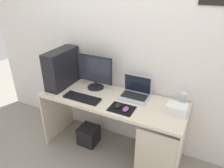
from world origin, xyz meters
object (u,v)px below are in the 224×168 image
at_px(keyboard, 82,98).
at_px(mouse_right, 126,109).
at_px(projector, 177,109).
at_px(mouse_left, 118,106).
at_px(pc_tower, 62,68).
at_px(laptop, 135,92).
at_px(monitor, 95,72).
at_px(speaker, 182,100).
at_px(subwoofer, 89,135).

height_order(keyboard, mouse_right, mouse_right).
bearing_deg(keyboard, projector, 10.12).
distance_m(keyboard, mouse_left, 0.43).
xyz_separation_m(pc_tower, keyboard, (0.40, -0.19, -0.21)).
xyz_separation_m(laptop, keyboard, (-0.50, -0.32, -0.04)).
relative_size(projector, mouse_left, 2.08).
xyz_separation_m(projector, mouse_left, (-0.56, -0.16, -0.02)).
xyz_separation_m(laptop, projector, (0.49, -0.14, -0.00)).
bearing_deg(keyboard, mouse_right, -0.55).
relative_size(pc_tower, mouse_left, 5.04).
distance_m(keyboard, mouse_right, 0.53).
relative_size(pc_tower, projector, 2.42).
xyz_separation_m(laptop, mouse_right, (0.02, -0.32, -0.03)).
bearing_deg(monitor, speaker, 2.73).
distance_m(mouse_right, subwoofer, 0.88).
relative_size(speaker, mouse_right, 1.59).
distance_m(speaker, mouse_left, 0.66).
distance_m(monitor, laptop, 0.53).
xyz_separation_m(monitor, speaker, (1.01, 0.05, -0.13)).
bearing_deg(projector, laptop, 164.18).
distance_m(pc_tower, laptop, 0.93).
xyz_separation_m(speaker, mouse_right, (-0.49, -0.34, -0.05)).
distance_m(speaker, keyboard, 1.07).
relative_size(pc_tower, laptop, 1.48).
distance_m(monitor, keyboard, 0.35).
xyz_separation_m(pc_tower, mouse_left, (0.83, -0.17, -0.20)).
height_order(mouse_left, mouse_right, same).
bearing_deg(monitor, subwoofer, -105.28).
xyz_separation_m(mouse_left, mouse_right, (0.09, -0.03, 0.00)).
relative_size(projector, mouse_right, 2.08).
xyz_separation_m(pc_tower, speaker, (1.41, 0.15, -0.15)).
bearing_deg(monitor, projector, -6.44).
bearing_deg(subwoofer, mouse_right, -14.39).
relative_size(pc_tower, keyboard, 1.15).
bearing_deg(pc_tower, keyboard, -25.10).
bearing_deg(mouse_left, pc_tower, 168.69).
relative_size(laptop, speaker, 2.15).
xyz_separation_m(monitor, projector, (0.99, -0.11, -0.16)).
distance_m(projector, mouse_right, 0.50).
xyz_separation_m(laptop, speaker, (0.51, 0.02, 0.03)).
relative_size(laptop, projector, 1.64).
height_order(monitor, subwoofer, monitor).
bearing_deg(mouse_right, mouse_left, 165.26).
height_order(speaker, subwoofer, speaker).
relative_size(laptop, keyboard, 0.78).
height_order(projector, mouse_left, projector).
height_order(speaker, projector, speaker).
distance_m(pc_tower, monitor, 0.41).
relative_size(monitor, projector, 2.24).
height_order(laptop, subwoofer, laptop).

